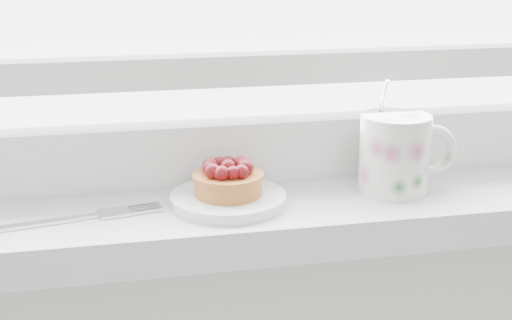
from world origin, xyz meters
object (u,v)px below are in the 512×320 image
object	(u,v)px
saucer	(228,199)
raspberry_tart	(228,179)
fork	(60,220)
floral_mug	(397,152)

from	to	relation	value
saucer	raspberry_tart	xyz separation A→B (m)	(0.00, -0.00, 0.02)
raspberry_tart	fork	xyz separation A→B (m)	(-0.17, -0.01, -0.03)
floral_mug	saucer	bearing A→B (deg)	-178.79
saucer	raspberry_tart	distance (m)	0.02
saucer	floral_mug	size ratio (longest dim) A/B	0.98
saucer	floral_mug	bearing A→B (deg)	1.21
fork	floral_mug	bearing A→B (deg)	2.72
saucer	floral_mug	distance (m)	0.20
saucer	raspberry_tart	bearing A→B (deg)	-86.68
raspberry_tart	fork	distance (m)	0.18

